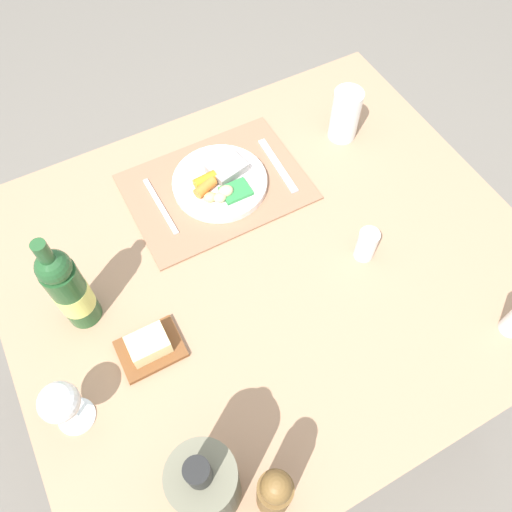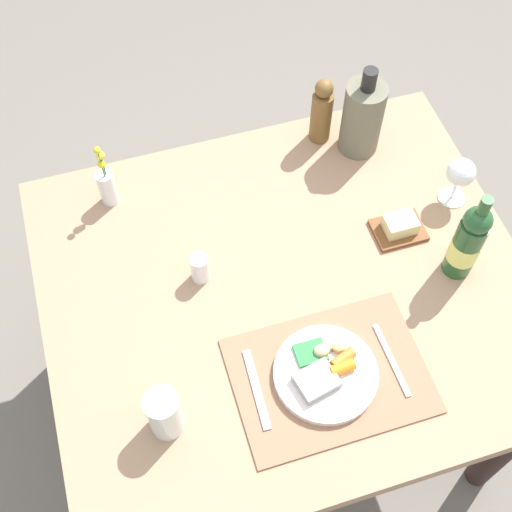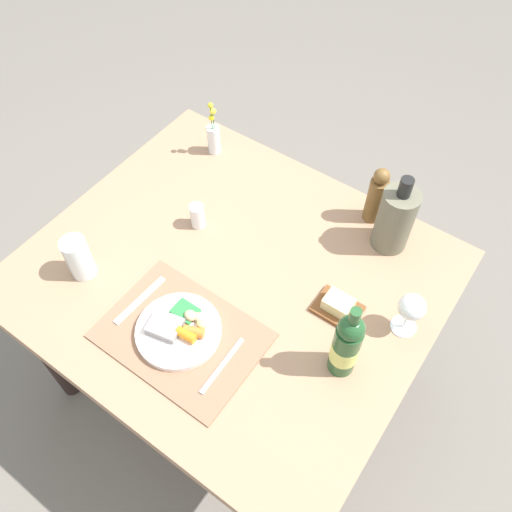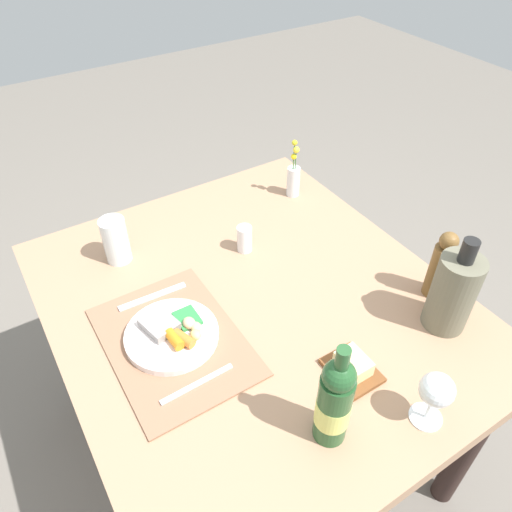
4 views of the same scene
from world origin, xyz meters
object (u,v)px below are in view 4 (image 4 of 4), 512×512
object	(u,v)px
dinner_plate	(172,333)
butter_dish	(353,367)
salt_shaker	(245,239)
wine_bottle	(334,402)
fork	(153,297)
knife	(197,384)
flower_vase	(293,178)
dining_table	(254,322)
cooler_bottle	(453,292)
wine_glass	(436,391)
water_tumbler	(116,243)
pepper_mill	(441,266)

from	to	relation	value
dinner_plate	butter_dish	size ratio (longest dim) A/B	1.81
butter_dish	salt_shaker	xyz separation A→B (m)	(-0.52, 0.02, 0.02)
wine_bottle	dinner_plate	bearing A→B (deg)	-157.07
fork	knife	xyz separation A→B (m)	(0.32, -0.02, 0.00)
fork	flower_vase	world-z (taller)	flower_vase
dining_table	flower_vase	world-z (taller)	flower_vase
knife	wine_bottle	bearing A→B (deg)	34.81
dining_table	cooler_bottle	world-z (taller)	cooler_bottle
knife	wine_glass	world-z (taller)	wine_glass
butter_dish	flower_vase	xyz separation A→B (m)	(-0.69, 0.32, 0.05)
dinner_plate	wine_bottle	world-z (taller)	wine_bottle
flower_vase	salt_shaker	xyz separation A→B (m)	(0.17, -0.30, -0.02)
dining_table	flower_vase	bearing A→B (deg)	133.21
water_tumbler	flower_vase	xyz separation A→B (m)	(-0.01, 0.64, 0.00)
dining_table	knife	bearing A→B (deg)	-57.37
dinner_plate	knife	size ratio (longest dim) A/B	1.27
knife	butter_dish	size ratio (longest dim) A/B	1.43
wine_bottle	wine_glass	world-z (taller)	wine_bottle
butter_dish	wine_glass	bearing A→B (deg)	18.14
dining_table	wine_glass	world-z (taller)	wine_glass
dining_table	cooler_bottle	bearing A→B (deg)	48.61
cooler_bottle	flower_vase	bearing A→B (deg)	178.89
cooler_bottle	wine_glass	world-z (taller)	cooler_bottle
fork	dinner_plate	bearing A→B (deg)	-1.95
knife	water_tumbler	xyz separation A→B (m)	(-0.52, 0.01, 0.05)
dinner_plate	pepper_mill	xyz separation A→B (m)	(0.23, 0.68, 0.08)
water_tumbler	wine_glass	distance (m)	0.94
fork	knife	world-z (taller)	same
dining_table	water_tumbler	size ratio (longest dim) A/B	8.30
knife	salt_shaker	bearing A→B (deg)	134.87
knife	cooler_bottle	bearing A→B (deg)	73.85
fork	water_tumbler	bearing A→B (deg)	-172.47
cooler_bottle	salt_shaker	distance (m)	0.60
wine_bottle	cooler_bottle	bearing A→B (deg)	100.97
dining_table	flower_vase	xyz separation A→B (m)	(-0.36, 0.39, 0.16)
pepper_mill	butter_dish	bearing A→B (deg)	-76.90
cooler_bottle	wine_glass	size ratio (longest dim) A/B	1.92
fork	butter_dish	xyz separation A→B (m)	(0.47, 0.30, 0.01)
dinner_plate	cooler_bottle	bearing A→B (deg)	62.37
water_tumbler	salt_shaker	xyz separation A→B (m)	(0.16, 0.34, -0.02)
wine_bottle	fork	bearing A→B (deg)	-164.14
pepper_mill	flower_vase	size ratio (longest dim) A/B	0.98
wine_bottle	water_tumbler	bearing A→B (deg)	-166.96
dining_table	wine_bottle	bearing A→B (deg)	-9.68
cooler_bottle	flower_vase	world-z (taller)	cooler_bottle
water_tumbler	flower_vase	world-z (taller)	flower_vase
dinner_plate	flower_vase	xyz separation A→B (m)	(-0.37, 0.63, 0.05)
wine_glass	dining_table	bearing A→B (deg)	-165.41
dinner_plate	knife	world-z (taller)	dinner_plate
water_tumbler	dinner_plate	bearing A→B (deg)	0.95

